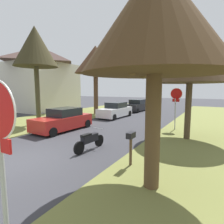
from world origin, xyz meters
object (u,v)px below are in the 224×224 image
at_px(stop_sign_far, 176,100).
at_px(parked_sedan_red, 63,120).
at_px(street_tree_left_mid_b, 96,60).
at_px(parked_sedan_black, 137,106).
at_px(curbside_mailbox, 131,139).
at_px(street_tree_left_mid_a, 35,47).
at_px(street_tree_right_near, 156,19).
at_px(parked_sedan_white, 115,110).
at_px(parked_motorcycle, 90,140).
at_px(street_tree_right_mid_a, 191,57).
at_px(stop_sign_near, 0,141).

xyz_separation_m(stop_sign_far, parked_sedan_red, (-6.94, -4.02, -1.46)).
xyz_separation_m(street_tree_left_mid_b, parked_sedan_black, (3.00, 5.25, -5.51)).
xyz_separation_m(parked_sedan_black, curbside_mailbox, (6.48, -16.57, 0.33)).
height_order(street_tree_left_mid_a, street_tree_left_mid_b, street_tree_left_mid_a).
bearing_deg(street_tree_right_near, stop_sign_far, 96.21).
distance_m(street_tree_left_mid_b, parked_sedan_white, 6.40).
xyz_separation_m(stop_sign_far, parked_sedan_white, (-6.60, 3.09, -1.46)).
height_order(street_tree_left_mid_a, parked_motorcycle, street_tree_left_mid_a).
distance_m(street_tree_left_mid_a, parked_sedan_black, 14.37).
xyz_separation_m(street_tree_right_mid_a, street_tree_left_mid_b, (-10.80, 6.25, 1.52)).
xyz_separation_m(street_tree_right_mid_a, parked_sedan_white, (-7.68, 5.29, -3.98)).
bearing_deg(street_tree_left_mid_a, stop_sign_far, 18.81).
distance_m(stop_sign_near, street_tree_left_mid_b, 19.12).
distance_m(parked_sedan_white, parked_motorcycle, 10.42).
bearing_deg(parked_sedan_white, stop_sign_far, -25.09).
bearing_deg(street_tree_left_mid_a, street_tree_right_mid_a, 6.48).
height_order(street_tree_right_near, street_tree_left_mid_a, street_tree_left_mid_a).
distance_m(street_tree_right_near, parked_motorcycle, 5.84).
bearing_deg(street_tree_right_near, street_tree_left_mid_b, 130.59).
xyz_separation_m(stop_sign_far, street_tree_right_mid_a, (1.09, -2.20, 2.52)).
xyz_separation_m(street_tree_right_mid_a, parked_sedan_red, (-8.02, -1.81, -3.98)).
bearing_deg(stop_sign_near, street_tree_right_near, 74.46).
height_order(parked_sedan_white, parked_motorcycle, parked_sedan_white).
height_order(parked_sedan_white, parked_sedan_black, same).
xyz_separation_m(parked_sedan_red, parked_sedan_black, (0.22, 13.32, 0.00)).
height_order(stop_sign_far, street_tree_left_mid_a, street_tree_left_mid_a).
distance_m(street_tree_left_mid_a, street_tree_left_mid_b, 7.56).
bearing_deg(parked_motorcycle, parked_sedan_white, 112.06).
xyz_separation_m(stop_sign_near, parked_sedan_white, (-6.50, 15.06, -1.48)).
bearing_deg(street_tree_left_mid_b, street_tree_right_mid_a, -30.08).
distance_m(stop_sign_far, parked_motorcycle, 7.30).
bearing_deg(stop_sign_near, curbside_mailbox, 91.69).
height_order(street_tree_right_near, parked_sedan_black, street_tree_right_near).
xyz_separation_m(stop_sign_far, street_tree_left_mid_b, (-9.71, 4.05, 4.05)).
height_order(street_tree_left_mid_b, curbside_mailbox, street_tree_left_mid_b).
relative_size(street_tree_right_mid_a, curbside_mailbox, 4.84).
bearing_deg(parked_motorcycle, parked_sedan_red, 149.02).
bearing_deg(street_tree_right_mid_a, parked_motorcycle, -130.81).
xyz_separation_m(stop_sign_near, stop_sign_far, (0.10, 11.97, -0.02)).
height_order(stop_sign_far, parked_sedan_black, stop_sign_far).
height_order(street_tree_left_mid_b, parked_sedan_black, street_tree_left_mid_b).
height_order(street_tree_left_mid_a, parked_sedan_black, street_tree_left_mid_a).
distance_m(street_tree_right_mid_a, parked_sedan_black, 14.46).
distance_m(stop_sign_far, parked_sedan_white, 7.43).
bearing_deg(parked_sedan_black, curbside_mailbox, -68.64).
relative_size(parked_sedan_white, parked_motorcycle, 2.17).
relative_size(stop_sign_far, parked_sedan_red, 0.66).
height_order(parked_sedan_white, curbside_mailbox, parked_sedan_white).
height_order(street_tree_right_near, street_tree_right_mid_a, street_tree_right_near).
xyz_separation_m(street_tree_left_mid_a, parked_sedan_red, (3.31, -0.52, -5.51)).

